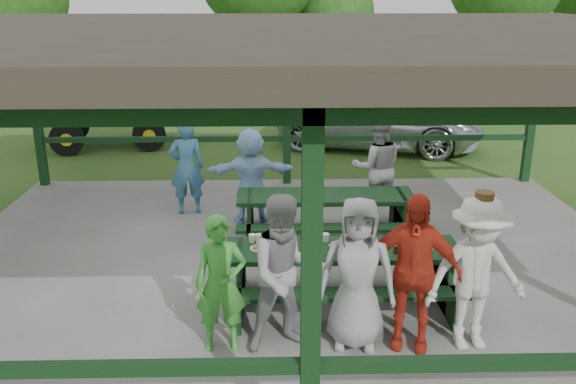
{
  "coord_description": "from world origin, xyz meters",
  "views": [
    {
      "loc": [
        -0.27,
        -7.84,
        3.75
      ],
      "look_at": [
        -0.08,
        -0.3,
        1.26
      ],
      "focal_mm": 38.0,
      "sensor_mm": 36.0,
      "label": 1
    }
  ],
  "objects_px": {
    "contestant_red": "(412,272)",
    "farm_trailer": "(109,118)",
    "contestant_grey_mid": "(357,273)",
    "spectator_grey": "(377,168)",
    "picnic_table_far": "(325,211)",
    "picnic_table_near": "(342,268)",
    "spectator_blue": "(187,167)",
    "spectator_lblue": "(251,175)",
    "pickup_truck": "(380,119)",
    "contestant_grey_left": "(286,274)",
    "contestant_white_fedora": "(476,274)",
    "contestant_green": "(221,284)"
  },
  "relations": [
    {
      "from": "contestant_red",
      "to": "farm_trailer",
      "type": "height_order",
      "value": "contestant_red"
    },
    {
      "from": "contestant_grey_mid",
      "to": "spectator_grey",
      "type": "height_order",
      "value": "spectator_grey"
    },
    {
      "from": "picnic_table_far",
      "to": "contestant_grey_mid",
      "type": "distance_m",
      "value": 2.89
    },
    {
      "from": "picnic_table_near",
      "to": "spectator_blue",
      "type": "relative_size",
      "value": 1.71
    },
    {
      "from": "spectator_lblue",
      "to": "pickup_truck",
      "type": "height_order",
      "value": "spectator_lblue"
    },
    {
      "from": "contestant_grey_left",
      "to": "spectator_grey",
      "type": "distance_m",
      "value": 4.21
    },
    {
      "from": "picnic_table_near",
      "to": "contestant_white_fedora",
      "type": "relative_size",
      "value": 1.6
    },
    {
      "from": "pickup_truck",
      "to": "contestant_grey_left",
      "type": "bearing_deg",
      "value": -179.16
    },
    {
      "from": "pickup_truck",
      "to": "farm_trailer",
      "type": "xyz_separation_m",
      "value": [
        -6.79,
        0.27,
        0.01
      ]
    },
    {
      "from": "spectator_grey",
      "to": "spectator_lblue",
      "type": "bearing_deg",
      "value": 2.39
    },
    {
      "from": "contestant_green",
      "to": "contestant_grey_mid",
      "type": "distance_m",
      "value": 1.43
    },
    {
      "from": "picnic_table_near",
      "to": "contestant_grey_mid",
      "type": "bearing_deg",
      "value": -86.37
    },
    {
      "from": "contestant_red",
      "to": "spectator_blue",
      "type": "distance_m",
      "value": 5.12
    },
    {
      "from": "picnic_table_near",
      "to": "pickup_truck",
      "type": "relative_size",
      "value": 0.56
    },
    {
      "from": "contestant_green",
      "to": "contestant_white_fedora",
      "type": "bearing_deg",
      "value": -5.22
    },
    {
      "from": "picnic_table_near",
      "to": "spectator_blue",
      "type": "distance_m",
      "value": 4.04
    },
    {
      "from": "picnic_table_far",
      "to": "spectator_grey",
      "type": "distance_m",
      "value": 1.42
    },
    {
      "from": "spectator_grey",
      "to": "pickup_truck",
      "type": "distance_m",
      "value": 5.41
    },
    {
      "from": "spectator_lblue",
      "to": "spectator_blue",
      "type": "bearing_deg",
      "value": -24.77
    },
    {
      "from": "picnic_table_near",
      "to": "contestant_white_fedora",
      "type": "bearing_deg",
      "value": -36.11
    },
    {
      "from": "picnic_table_near",
      "to": "spectator_lblue",
      "type": "relative_size",
      "value": 1.77
    },
    {
      "from": "contestant_grey_left",
      "to": "spectator_blue",
      "type": "relative_size",
      "value": 1.05
    },
    {
      "from": "pickup_truck",
      "to": "farm_trailer",
      "type": "height_order",
      "value": "farm_trailer"
    },
    {
      "from": "spectator_lblue",
      "to": "picnic_table_far",
      "type": "bearing_deg",
      "value": 138.66
    },
    {
      "from": "contestant_white_fedora",
      "to": "spectator_grey",
      "type": "xyz_separation_m",
      "value": [
        -0.39,
        3.94,
        0.02
      ]
    },
    {
      "from": "contestant_grey_mid",
      "to": "contestant_red",
      "type": "bearing_deg",
      "value": 5.21
    },
    {
      "from": "contestant_green",
      "to": "farm_trailer",
      "type": "height_order",
      "value": "contestant_green"
    },
    {
      "from": "picnic_table_near",
      "to": "picnic_table_far",
      "type": "height_order",
      "value": "same"
    },
    {
      "from": "contestant_grey_mid",
      "to": "spectator_blue",
      "type": "relative_size",
      "value": 1.02
    },
    {
      "from": "contestant_grey_left",
      "to": "farm_trailer",
      "type": "xyz_separation_m",
      "value": [
        -4.24,
        9.49,
        -0.25
      ]
    },
    {
      "from": "spectator_blue",
      "to": "spectator_grey",
      "type": "distance_m",
      "value": 3.2
    },
    {
      "from": "spectator_grey",
      "to": "pickup_truck",
      "type": "bearing_deg",
      "value": -100.7
    },
    {
      "from": "contestant_grey_mid",
      "to": "spectator_grey",
      "type": "relative_size",
      "value": 0.96
    },
    {
      "from": "picnic_table_near",
      "to": "contestant_red",
      "type": "height_order",
      "value": "contestant_red"
    },
    {
      "from": "spectator_lblue",
      "to": "spectator_grey",
      "type": "height_order",
      "value": "spectator_grey"
    },
    {
      "from": "contestant_grey_mid",
      "to": "farm_trailer",
      "type": "distance_m",
      "value": 10.69
    },
    {
      "from": "picnic_table_near",
      "to": "spectator_grey",
      "type": "relative_size",
      "value": 1.61
    },
    {
      "from": "picnic_table_far",
      "to": "farm_trailer",
      "type": "distance_m",
      "value": 8.21
    },
    {
      "from": "picnic_table_near",
      "to": "contestant_grey_mid",
      "type": "xyz_separation_m",
      "value": [
        0.05,
        -0.86,
        0.35
      ]
    },
    {
      "from": "contestant_grey_left",
      "to": "contestant_red",
      "type": "distance_m",
      "value": 1.32
    },
    {
      "from": "spectator_blue",
      "to": "farm_trailer",
      "type": "relative_size",
      "value": 0.39
    },
    {
      "from": "contestant_green",
      "to": "spectator_lblue",
      "type": "height_order",
      "value": "spectator_lblue"
    },
    {
      "from": "picnic_table_near",
      "to": "contestant_grey_left",
      "type": "relative_size",
      "value": 1.63
    },
    {
      "from": "spectator_lblue",
      "to": "picnic_table_near",
      "type": "bearing_deg",
      "value": 108.63
    },
    {
      "from": "contestant_grey_left",
      "to": "contestant_white_fedora",
      "type": "height_order",
      "value": "contestant_white_fedora"
    },
    {
      "from": "spectator_grey",
      "to": "contestant_grey_left",
      "type": "bearing_deg",
      "value": 67.2
    },
    {
      "from": "contestant_grey_left",
      "to": "spectator_lblue",
      "type": "height_order",
      "value": "contestant_grey_left"
    },
    {
      "from": "picnic_table_far",
      "to": "contestant_grey_mid",
      "type": "relative_size",
      "value": 1.59
    },
    {
      "from": "contestant_green",
      "to": "picnic_table_near",
      "type": "bearing_deg",
      "value": 28.82
    },
    {
      "from": "pickup_truck",
      "to": "picnic_table_far",
      "type": "bearing_deg",
      "value": 179.66
    }
  ]
}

